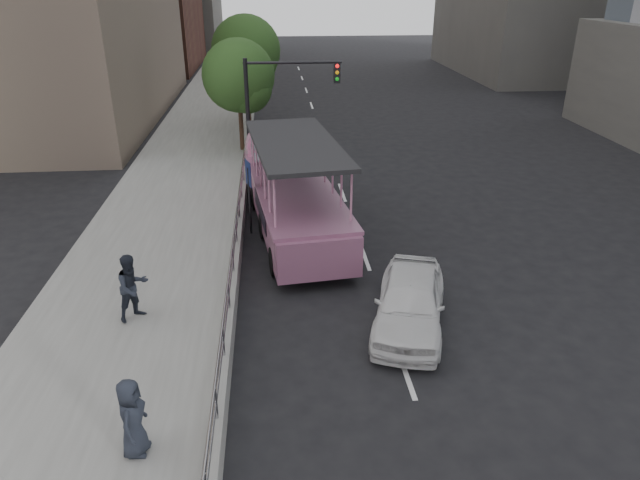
# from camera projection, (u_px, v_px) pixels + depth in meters

# --- Properties ---
(ground) EXTENTS (160.00, 160.00, 0.00)m
(ground) POSITION_uv_depth(u_px,v_px,m) (350.00, 324.00, 15.01)
(ground) COLOR black
(sidewalk) EXTENTS (5.50, 80.00, 0.30)m
(sidewalk) POSITION_uv_depth(u_px,v_px,m) (180.00, 194.00, 23.54)
(sidewalk) COLOR #A5A59F
(sidewalk) RESTS_ON ground
(kerb_wall) EXTENTS (0.24, 30.00, 0.36)m
(kerb_wall) POSITION_uv_depth(u_px,v_px,m) (234.00, 276.00, 16.37)
(kerb_wall) COLOR #A7A7A2
(kerb_wall) RESTS_ON sidewalk
(guardrail) EXTENTS (0.07, 22.00, 0.71)m
(guardrail) POSITION_uv_depth(u_px,v_px,m) (232.00, 256.00, 16.09)
(guardrail) COLOR #A3A2A7
(guardrail) RESTS_ON kerb_wall
(duck_boat) EXTENTS (3.73, 10.56, 3.43)m
(duck_boat) POSITION_uv_depth(u_px,v_px,m) (290.00, 190.00, 20.68)
(duck_boat) COLOR black
(duck_boat) RESTS_ON ground
(car) EXTENTS (2.89, 4.59, 1.46)m
(car) POSITION_uv_depth(u_px,v_px,m) (410.00, 302.00, 14.63)
(car) COLOR white
(car) RESTS_ON ground
(pedestrian_mid) EXTENTS (1.09, 1.08, 1.78)m
(pedestrian_mid) POSITION_uv_depth(u_px,v_px,m) (133.00, 287.00, 14.37)
(pedestrian_mid) COLOR #252A37
(pedestrian_mid) RESTS_ON sidewalk
(pedestrian_far) EXTENTS (0.59, 0.83, 1.59)m
(pedestrian_far) POSITION_uv_depth(u_px,v_px,m) (132.00, 418.00, 10.26)
(pedestrian_far) COLOR #252A37
(pedestrian_far) RESTS_ON sidewalk
(parking_sign) EXTENTS (0.21, 0.58, 2.66)m
(parking_sign) POSITION_uv_depth(u_px,v_px,m) (249.00, 189.00, 19.60)
(parking_sign) COLOR black
(parking_sign) RESTS_ON ground
(traffic_signal) EXTENTS (4.20, 0.32, 5.20)m
(traffic_signal) POSITION_uv_depth(u_px,v_px,m) (275.00, 99.00, 24.71)
(traffic_signal) COLOR black
(traffic_signal) RESTS_ON ground
(street_tree_near) EXTENTS (3.52, 3.52, 5.72)m
(street_tree_near) POSITION_uv_depth(u_px,v_px,m) (240.00, 79.00, 27.55)
(street_tree_near) COLOR #39251A
(street_tree_near) RESTS_ON ground
(street_tree_far) EXTENTS (3.97, 3.97, 6.45)m
(street_tree_far) POSITION_uv_depth(u_px,v_px,m) (248.00, 53.00, 32.78)
(street_tree_far) COLOR #39251A
(street_tree_far) RESTS_ON ground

